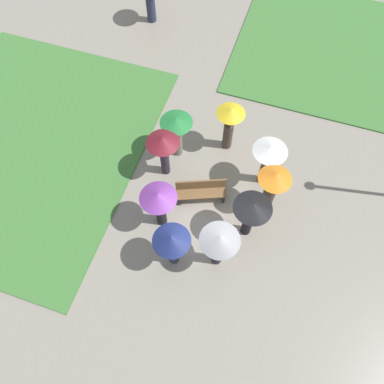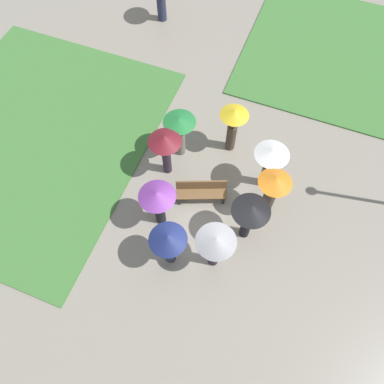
{
  "view_description": "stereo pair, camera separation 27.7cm",
  "coord_description": "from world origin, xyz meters",
  "px_view_note": "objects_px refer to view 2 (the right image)",
  "views": [
    {
      "loc": [
        0.85,
        -4.47,
        11.06
      ],
      "look_at": [
        -0.87,
        0.76,
        0.66
      ],
      "focal_mm": 35.0,
      "sensor_mm": 36.0,
      "label": 1
    },
    {
      "loc": [
        1.11,
        -4.38,
        11.06
      ],
      "look_at": [
        -0.87,
        0.76,
        0.66
      ],
      "focal_mm": 35.0,
      "sensor_mm": 36.0,
      "label": 2
    }
  ],
  "objects_px": {
    "crowd_person_purple": "(158,200)",
    "crowd_person_black": "(250,213)",
    "crowd_person_maroon": "(165,145)",
    "crowd_person_orange": "(273,188)",
    "crowd_person_yellow": "(233,124)",
    "park_bench": "(201,191)",
    "crowd_person_white": "(271,158)",
    "crowd_person_navy": "(168,242)",
    "crowd_person_green": "(180,129)",
    "crowd_person_grey": "(216,244)"
  },
  "relations": [
    {
      "from": "crowd_person_purple",
      "to": "crowd_person_yellow",
      "type": "distance_m",
      "value": 3.67
    },
    {
      "from": "crowd_person_orange",
      "to": "crowd_person_navy",
      "type": "xyz_separation_m",
      "value": [
        -2.22,
        -2.67,
        0.06
      ]
    },
    {
      "from": "crowd_person_white",
      "to": "crowd_person_black",
      "type": "distance_m",
      "value": 1.99
    },
    {
      "from": "crowd_person_maroon",
      "to": "crowd_person_orange",
      "type": "bearing_deg",
      "value": -114.51
    },
    {
      "from": "crowd_person_maroon",
      "to": "crowd_person_grey",
      "type": "xyz_separation_m",
      "value": [
        2.55,
        -2.5,
        0.03
      ]
    },
    {
      "from": "crowd_person_white",
      "to": "crowd_person_grey",
      "type": "height_order",
      "value": "crowd_person_white"
    },
    {
      "from": "crowd_person_green",
      "to": "crowd_person_black",
      "type": "bearing_deg",
      "value": 149.78
    },
    {
      "from": "park_bench",
      "to": "crowd_person_green",
      "type": "xyz_separation_m",
      "value": [
        -1.32,
        1.47,
        0.82
      ]
    },
    {
      "from": "crowd_person_white",
      "to": "crowd_person_green",
      "type": "bearing_deg",
      "value": -56.04
    },
    {
      "from": "crowd_person_purple",
      "to": "crowd_person_orange",
      "type": "bearing_deg",
      "value": -23.71
    },
    {
      "from": "crowd_person_grey",
      "to": "crowd_person_black",
      "type": "bearing_deg",
      "value": 55.62
    },
    {
      "from": "crowd_person_orange",
      "to": "crowd_person_purple",
      "type": "distance_m",
      "value": 3.4
    },
    {
      "from": "park_bench",
      "to": "crowd_person_grey",
      "type": "height_order",
      "value": "crowd_person_grey"
    },
    {
      "from": "crowd_person_navy",
      "to": "crowd_person_orange",
      "type": "bearing_deg",
      "value": -58.07
    },
    {
      "from": "crowd_person_yellow",
      "to": "crowd_person_maroon",
      "type": "bearing_deg",
      "value": -16.59
    },
    {
      "from": "crowd_person_white",
      "to": "park_bench",
      "type": "bearing_deg",
      "value": -16.15
    },
    {
      "from": "crowd_person_black",
      "to": "crowd_person_green",
      "type": "bearing_deg",
      "value": -5.52
    },
    {
      "from": "crowd_person_orange",
      "to": "crowd_person_yellow",
      "type": "relative_size",
      "value": 1.01
    },
    {
      "from": "crowd_person_maroon",
      "to": "crowd_person_green",
      "type": "bearing_deg",
      "value": -29.77
    },
    {
      "from": "crowd_person_purple",
      "to": "crowd_person_navy",
      "type": "relative_size",
      "value": 1.01
    },
    {
      "from": "crowd_person_orange",
      "to": "crowd_person_purple",
      "type": "xyz_separation_m",
      "value": [
        -3.01,
        -1.6,
        0.06
      ]
    },
    {
      "from": "crowd_person_white",
      "to": "crowd_person_green",
      "type": "distance_m",
      "value": 3.07
    },
    {
      "from": "park_bench",
      "to": "crowd_person_grey",
      "type": "bearing_deg",
      "value": -82.17
    },
    {
      "from": "park_bench",
      "to": "crowd_person_orange",
      "type": "height_order",
      "value": "crowd_person_orange"
    },
    {
      "from": "crowd_person_black",
      "to": "crowd_person_white",
      "type": "bearing_deg",
      "value": -61.03
    },
    {
      "from": "crowd_person_yellow",
      "to": "crowd_person_black",
      "type": "xyz_separation_m",
      "value": [
        1.46,
        -2.98,
        0.18
      ]
    },
    {
      "from": "park_bench",
      "to": "crowd_person_maroon",
      "type": "height_order",
      "value": "crowd_person_maroon"
    },
    {
      "from": "crowd_person_white",
      "to": "crowd_person_grey",
      "type": "relative_size",
      "value": 1.0
    },
    {
      "from": "crowd_person_white",
      "to": "crowd_person_yellow",
      "type": "bearing_deg",
      "value": -86.11
    },
    {
      "from": "crowd_person_green",
      "to": "crowd_person_maroon",
      "type": "height_order",
      "value": "crowd_person_maroon"
    },
    {
      "from": "crowd_person_yellow",
      "to": "crowd_person_navy",
      "type": "distance_m",
      "value": 4.58
    },
    {
      "from": "crowd_person_purple",
      "to": "crowd_person_navy",
      "type": "bearing_deg",
      "value": -105.51
    },
    {
      "from": "crowd_person_green",
      "to": "crowd_person_purple",
      "type": "bearing_deg",
      "value": 103.95
    },
    {
      "from": "crowd_person_yellow",
      "to": "crowd_person_grey",
      "type": "height_order",
      "value": "crowd_person_yellow"
    },
    {
      "from": "crowd_person_orange",
      "to": "crowd_person_maroon",
      "type": "relative_size",
      "value": 1.03
    },
    {
      "from": "crowd_person_orange",
      "to": "crowd_person_yellow",
      "type": "xyz_separation_m",
      "value": [
        -1.85,
        1.89,
        -0.03
      ]
    },
    {
      "from": "crowd_person_navy",
      "to": "crowd_person_purple",
      "type": "bearing_deg",
      "value": 17.84
    },
    {
      "from": "park_bench",
      "to": "crowd_person_purple",
      "type": "relative_size",
      "value": 0.89
    },
    {
      "from": "crowd_person_yellow",
      "to": "crowd_person_black",
      "type": "bearing_deg",
      "value": 54.56
    },
    {
      "from": "park_bench",
      "to": "crowd_person_grey",
      "type": "relative_size",
      "value": 0.85
    },
    {
      "from": "crowd_person_maroon",
      "to": "crowd_person_black",
      "type": "height_order",
      "value": "crowd_person_black"
    },
    {
      "from": "park_bench",
      "to": "crowd_person_maroon",
      "type": "xyz_separation_m",
      "value": [
        -1.45,
        0.6,
        1.02
      ]
    },
    {
      "from": "crowd_person_purple",
      "to": "crowd_person_yellow",
      "type": "relative_size",
      "value": 0.95
    },
    {
      "from": "crowd_person_orange",
      "to": "crowd_person_black",
      "type": "xyz_separation_m",
      "value": [
        -0.39,
        -1.09,
        0.15
      ]
    },
    {
      "from": "crowd_person_green",
      "to": "crowd_person_maroon",
      "type": "bearing_deg",
      "value": 86.96
    },
    {
      "from": "crowd_person_green",
      "to": "crowd_person_navy",
      "type": "relative_size",
      "value": 0.99
    },
    {
      "from": "crowd_person_green",
      "to": "crowd_person_grey",
      "type": "distance_m",
      "value": 4.16
    },
    {
      "from": "crowd_person_purple",
      "to": "crowd_person_black",
      "type": "height_order",
      "value": "crowd_person_black"
    },
    {
      "from": "crowd_person_navy",
      "to": "crowd_person_black",
      "type": "bearing_deg",
      "value": -67.63
    },
    {
      "from": "park_bench",
      "to": "crowd_person_yellow",
      "type": "relative_size",
      "value": 0.85
    }
  ]
}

